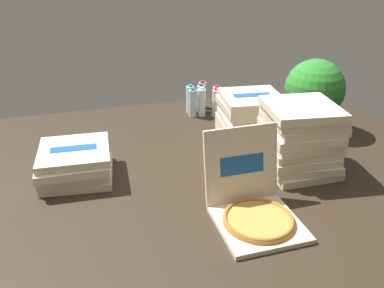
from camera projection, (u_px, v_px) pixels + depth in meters
The scene contains 13 objects.
ground_plane at pixel (188, 176), 2.28m from camera, with size 3.20×2.40×0.02m, color #2D2319.
open_pizza_box at pixel (253, 205), 1.88m from camera, with size 0.38×0.46×0.40m.
pizza_stack_left_far at pixel (299, 138), 2.26m from camera, with size 0.44×0.44×0.40m.
pizza_stack_left_mid at pixel (75, 163), 2.22m from camera, with size 0.42×0.42×0.18m.
pizza_stack_right_mid at pixel (251, 118), 2.64m from camera, with size 0.44×0.43×0.31m.
water_bottle_0 at pixel (201, 98), 3.12m from camera, with size 0.06×0.06×0.22m.
water_bottle_1 at pixel (202, 102), 3.04m from camera, with size 0.06×0.06×0.22m.
water_bottle_2 at pixel (202, 95), 3.19m from camera, with size 0.06×0.06×0.22m.
water_bottle_3 at pixel (190, 99), 3.10m from camera, with size 0.06×0.06×0.22m.
water_bottle_4 at pixel (217, 100), 3.09m from camera, with size 0.06×0.06×0.22m.
water_bottle_5 at pixel (216, 103), 3.02m from camera, with size 0.06×0.06×0.22m.
water_bottle_6 at pixel (193, 103), 3.02m from camera, with size 0.06×0.06×0.22m.
potted_plant at pixel (314, 93), 2.74m from camera, with size 0.41×0.41×0.50m.
Camera 1 is at (-0.54, -1.89, 1.16)m, focal length 37.54 mm.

